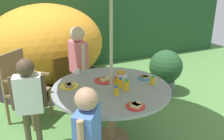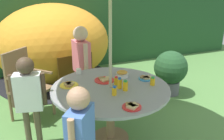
% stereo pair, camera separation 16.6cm
% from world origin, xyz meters
% --- Properties ---
extents(ground_plane, '(10.00, 10.00, 0.02)m').
position_xyz_m(ground_plane, '(0.00, 0.00, -0.01)').
color(ground_plane, '#548442').
extents(hedge_backdrop, '(9.00, 0.70, 1.94)m').
position_xyz_m(hedge_backdrop, '(0.00, 3.09, 0.97)').
color(hedge_backdrop, '#234C28').
rests_on(hedge_backdrop, ground_plane).
extents(garden_table, '(1.38, 1.38, 0.71)m').
position_xyz_m(garden_table, '(0.00, 0.00, 0.61)').
color(garden_table, brown).
rests_on(garden_table, ground_plane).
extents(wooden_chair, '(0.64, 0.64, 0.99)m').
position_xyz_m(wooden_chair, '(-0.92, 0.95, 0.55)').
color(wooden_chair, brown).
rests_on(wooden_chair, ground_plane).
extents(dome_tent, '(2.65, 2.65, 1.49)m').
position_xyz_m(dome_tent, '(-0.30, 2.28, 0.74)').
color(dome_tent, orange).
rests_on(dome_tent, ground_plane).
extents(potted_plant, '(0.57, 0.57, 0.77)m').
position_xyz_m(potted_plant, '(1.45, 0.86, 0.43)').
color(potted_plant, '#595960').
rests_on(potted_plant, ground_plane).
extents(child_in_pink_shirt, '(0.22, 0.43, 1.27)m').
position_xyz_m(child_in_pink_shirt, '(-0.09, 0.96, 0.81)').
color(child_in_pink_shirt, navy).
rests_on(child_in_pink_shirt, ground_plane).
extents(child_in_white_shirt, '(0.38, 0.22, 1.12)m').
position_xyz_m(child_in_white_shirt, '(-0.90, 0.21, 0.72)').
color(child_in_white_shirt, brown).
rests_on(child_in_white_shirt, ground_plane).
extents(child_in_blue_shirt, '(0.30, 0.33, 1.11)m').
position_xyz_m(child_in_blue_shirt, '(-0.56, -0.74, 0.71)').
color(child_in_blue_shirt, '#3F3F47').
rests_on(child_in_blue_shirt, ground_plane).
extents(snack_bowl, '(0.16, 0.16, 0.08)m').
position_xyz_m(snack_bowl, '(0.26, 0.24, 0.75)').
color(snack_bowl, white).
rests_on(snack_bowl, garden_table).
extents(plate_center_back, '(0.22, 0.22, 0.03)m').
position_xyz_m(plate_center_back, '(-0.44, 0.22, 0.73)').
color(plate_center_back, yellow).
rests_on(plate_center_back, garden_table).
extents(plate_center_front, '(0.25, 0.25, 0.03)m').
position_xyz_m(plate_center_front, '(0.00, 0.21, 0.73)').
color(plate_center_front, red).
rests_on(plate_center_front, garden_table).
extents(plate_back_edge, '(0.19, 0.19, 0.03)m').
position_xyz_m(plate_back_edge, '(0.02, -0.54, 0.73)').
color(plate_back_edge, red).
rests_on(plate_back_edge, garden_table).
extents(plate_mid_right, '(0.18, 0.18, 0.03)m').
position_xyz_m(plate_mid_right, '(0.51, 0.06, 0.73)').
color(plate_mid_right, '#338CD8').
rests_on(plate_mid_right, garden_table).
extents(juice_bottle_near_left, '(0.05, 0.05, 0.10)m').
position_xyz_m(juice_bottle_near_left, '(-0.47, -0.34, 0.76)').
color(juice_bottle_near_left, yellow).
rests_on(juice_bottle_near_left, garden_table).
extents(juice_bottle_near_right, '(0.05, 0.05, 0.11)m').
position_xyz_m(juice_bottle_near_right, '(-0.04, -0.22, 0.76)').
color(juice_bottle_near_right, yellow).
rests_on(juice_bottle_near_right, garden_table).
extents(juice_bottle_far_left, '(0.06, 0.06, 0.12)m').
position_xyz_m(juice_bottle_far_left, '(0.12, -0.15, 0.77)').
color(juice_bottle_far_left, yellow).
rests_on(juice_bottle_far_left, garden_table).
extents(juice_bottle_far_right, '(0.06, 0.06, 0.10)m').
position_xyz_m(juice_bottle_far_right, '(0.49, -0.13, 0.76)').
color(juice_bottle_far_right, yellow).
rests_on(juice_bottle_far_right, garden_table).
extents(juice_bottle_mid_left, '(0.05, 0.05, 0.10)m').
position_xyz_m(juice_bottle_mid_left, '(0.09, 0.04, 0.76)').
color(juice_bottle_mid_left, yellow).
rests_on(juice_bottle_mid_left, garden_table).
extents(juice_bottle_front_edge, '(0.05, 0.05, 0.13)m').
position_xyz_m(juice_bottle_front_edge, '(0.09, -0.07, 0.77)').
color(juice_bottle_front_edge, yellow).
rests_on(juice_bottle_front_edge, garden_table).
extents(cup_near, '(0.06, 0.06, 0.07)m').
position_xyz_m(cup_near, '(-0.24, 0.56, 0.75)').
color(cup_near, white).
rests_on(cup_near, garden_table).
extents(cup_far, '(0.06, 0.06, 0.06)m').
position_xyz_m(cup_far, '(-0.38, -0.26, 0.75)').
color(cup_far, '#E04C47').
rests_on(cup_far, garden_table).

